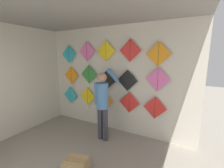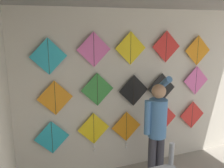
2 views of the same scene
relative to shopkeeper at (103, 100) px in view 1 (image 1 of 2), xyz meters
The scene contains 19 objects.
back_panel 0.78m from the shopkeeper, 109.60° to the left, with size 4.60×0.06×2.80m, color beige.
ceiling_slab 2.19m from the shopkeeper, 100.68° to the right, with size 4.60×4.40×0.04m, color gray.
shopkeeper is the anchor object (origin of this frame).
cardboard_box 1.46m from the shopkeeper, 82.12° to the right, with size 0.47×0.43×0.26m.
kite_0 1.67m from the shopkeeper, 160.80° to the left, with size 0.55×0.01×0.55m.
kite_1 1.05m from the shopkeeper, 148.21° to the left, with size 0.55×0.04×0.69m.
kite_2 0.65m from the shopkeeper, 117.50° to the left, with size 0.55×0.04×0.69m.
kite_3 0.73m from the shopkeeper, 49.74° to the left, with size 0.55×0.01×0.55m.
kite_4 1.25m from the shopkeeper, 26.11° to the left, with size 0.55×0.01×0.55m.
kite_5 1.64m from the shopkeeper, 159.84° to the left, with size 0.55×0.01×0.55m.
kite_6 1.10m from the shopkeeper, 145.92° to the left, with size 0.55×0.01×0.55m.
kite_7 0.72m from the shopkeeper, 105.94° to the left, with size 0.55×0.01×0.55m.
kite_8 0.80m from the shopkeeper, 54.09° to the left, with size 0.55×0.01×0.55m.
kite_9 1.37m from the shopkeeper, 25.54° to the left, with size 0.55×0.01×0.55m.
kite_10 1.97m from the shopkeeper, 160.59° to the left, with size 0.55×0.01×0.55m.
kite_11 1.54m from the shopkeeper, 147.45° to the left, with size 0.55×0.01×0.55m.
kite_12 1.31m from the shopkeeper, 112.51° to the left, with size 0.55×0.01×0.55m.
kite_13 1.37m from the shopkeeper, 50.40° to the left, with size 0.55×0.01×0.55m.
kite_14 1.65m from the shopkeeper, 25.84° to the left, with size 0.55×0.01×0.55m.
Camera 1 is at (2.06, 0.10, 2.05)m, focal length 24.00 mm.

